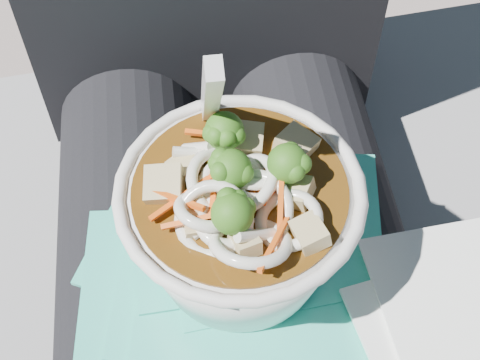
{
  "coord_description": "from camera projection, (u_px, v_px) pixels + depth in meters",
  "views": [
    {
      "loc": [
        -0.03,
        -0.25,
        1.09
      ],
      "look_at": [
        -0.0,
        -0.0,
        0.74
      ],
      "focal_mm": 50.0,
      "sensor_mm": 36.0,
      "label": 1
    }
  ],
  "objects": [
    {
      "name": "person_body",
      "position": [
        227.0,
        205.0,
        0.62
      ],
      "size": [
        0.34,
        0.94,
        1.02
      ],
      "color": "black",
      "rests_on": "ground"
    },
    {
      "name": "lap",
      "position": [
        240.0,
        305.0,
        0.58
      ],
      "size": [
        0.32,
        0.48,
        0.14
      ],
      "color": "black",
      "rests_on": "stone_ledge"
    },
    {
      "name": "stone_ledge",
      "position": [
        226.0,
        302.0,
        0.92
      ],
      "size": [
        1.04,
        0.59,
        0.48
      ],
      "primitive_type": "cube",
      "rotation": [
        0.0,
        0.0,
        0.1
      ],
      "color": "gray",
      "rests_on": "ground"
    },
    {
      "name": "plastic_bag",
      "position": [
        262.0,
        309.0,
        0.49
      ],
      "size": [
        0.31,
        0.37,
        0.02
      ],
      "color": "#2DBEA4",
      "rests_on": "lap"
    },
    {
      "name": "napkins",
      "position": [
        458.0,
        327.0,
        0.47
      ],
      "size": [
        0.15,
        0.17,
        0.01
      ],
      "color": "white",
      "rests_on": "plastic_bag"
    },
    {
      "name": "udon_bowl",
      "position": [
        240.0,
        217.0,
        0.46
      ],
      "size": [
        0.21,
        0.21,
        0.21
      ],
      "color": "white",
      "rests_on": "plastic_bag"
    }
  ]
}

